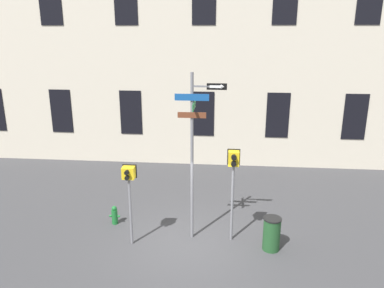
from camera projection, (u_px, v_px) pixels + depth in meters
The scene contains 7 objects.
ground_plane at pixel (187, 244), 11.32m from camera, with size 60.00×60.00×0.00m, color #38383A.
building_facade at pixel (204, 0), 16.28m from camera, with size 24.00×0.63×14.99m.
street_sign_pole at pixel (194, 144), 10.85m from camera, with size 1.45×0.83×5.11m.
pedestrian_signal_left at pixel (129, 183), 10.80m from camera, with size 0.41×0.40×2.51m.
pedestrian_signal_right at pixel (233, 170), 10.94m from camera, with size 0.38×0.40×2.90m.
fire_hydrant at pixel (115, 215), 12.46m from camera, with size 0.36×0.20×0.64m.
trash_bin at pixel (272, 234), 10.93m from camera, with size 0.53×0.53×1.02m.
Camera 1 is at (1.08, -9.90, 6.18)m, focal length 35.00 mm.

